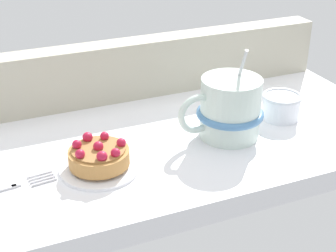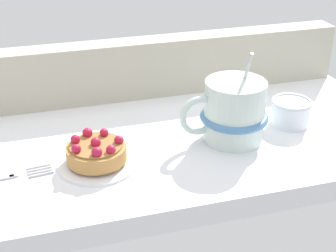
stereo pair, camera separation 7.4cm
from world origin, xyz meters
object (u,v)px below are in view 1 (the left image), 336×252
Objects in this scene: raspberry_tart at (99,155)px; coffee_mug at (229,109)px; dessert_plate at (100,166)px; sugar_bowl at (281,106)px.

raspberry_tart is 0.61× the size of coffee_mug.
sugar_bowl is (32.75, 3.81, 1.86)cm from dessert_plate.
dessert_plate is at bearing -173.37° from sugar_bowl.
raspberry_tart is at bearing -173.36° from sugar_bowl.
dessert_plate is 1.34× the size of raspberry_tart.
coffee_mug is (21.46, 1.74, 2.43)cm from raspberry_tart.
dessert_plate is 21.95cm from coffee_mug.
dessert_plate is 33.02cm from sugar_bowl.
coffee_mug is at bearing 4.64° from dessert_plate.
sugar_bowl reaches higher than dessert_plate.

